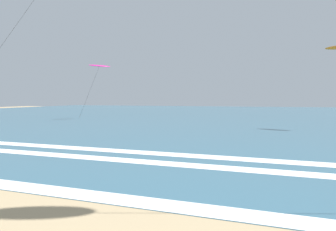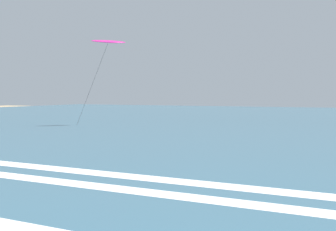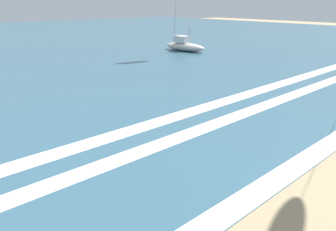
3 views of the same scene
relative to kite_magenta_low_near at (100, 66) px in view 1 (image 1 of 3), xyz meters
name	(u,v)px [view 1 (image 1 of 3)]	position (x,y,z in m)	size (l,w,h in m)	color
ocean_surface	(216,113)	(15.55, 20.66, -7.88)	(140.00, 90.00, 0.01)	#386075
wave_foam_shoreline	(94,196)	(14.55, -23.94, -7.87)	(42.89, 0.75, 0.01)	white
wave_foam_mid_break	(179,165)	(16.40, -19.77, -7.87)	(38.36, 0.81, 0.01)	white
wave_foam_outer_break	(158,154)	(14.79, -17.95, -7.87)	(53.04, 0.90, 0.01)	white
kite_magenta_low_near	(100,66)	(0.00, 0.00, 0.00)	(5.85, 2.85, 8.14)	#CC2384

